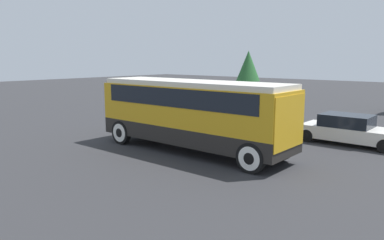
% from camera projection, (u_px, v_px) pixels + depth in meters
% --- Properties ---
extents(ground_plane, '(120.00, 120.00, 0.00)m').
position_uv_depth(ground_plane, '(192.00, 151.00, 17.08)').
color(ground_plane, '#2D2D30').
extents(tour_bus, '(9.46, 2.58, 3.20)m').
position_uv_depth(tour_bus, '(194.00, 109.00, 16.70)').
color(tour_bus, black).
rests_on(tour_bus, ground_plane).
extents(parked_car_near, '(4.57, 1.81, 1.37)m').
position_uv_depth(parked_car_near, '(214.00, 118.00, 22.05)').
color(parked_car_near, maroon).
rests_on(parked_car_near, ground_plane).
extents(parked_car_mid, '(4.50, 1.98, 1.46)m').
position_uv_depth(parked_car_mid, '(349.00, 130.00, 18.41)').
color(parked_car_mid, silver).
rests_on(parked_car_mid, ground_plane).
extents(tree_right, '(2.42, 2.42, 4.96)m').
position_uv_depth(tree_right, '(248.00, 66.00, 37.91)').
color(tree_right, brown).
rests_on(tree_right, ground_plane).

